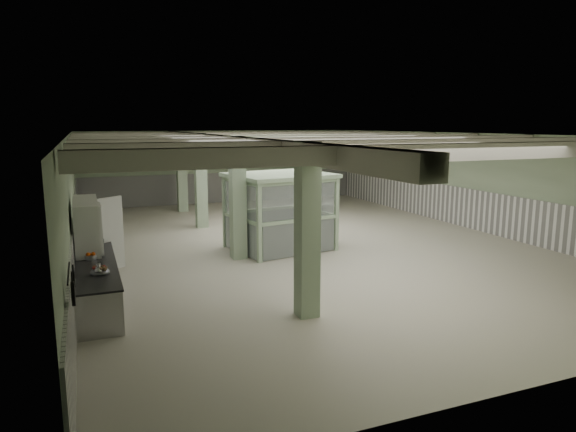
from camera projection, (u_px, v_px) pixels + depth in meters
name	position (u px, v px, depth m)	size (l,w,h in m)	color
floor	(302.00, 244.00, 17.10)	(20.00, 20.00, 0.00)	#BCBAA5
ceiling	(303.00, 135.00, 16.46)	(14.00, 20.00, 0.02)	white
wall_back	(224.00, 167.00, 25.92)	(14.00, 0.02, 3.60)	#ABC39C
wall_front	(569.00, 269.00, 7.65)	(14.00, 0.02, 3.60)	#ABC39C
wall_left	(71.00, 202.00, 14.22)	(0.02, 20.00, 3.60)	#ABC39C
wall_right	(473.00, 181.00, 19.34)	(0.02, 20.00, 3.60)	#ABC39C
wainscot_left	(75.00, 239.00, 14.42)	(0.05, 19.90, 1.50)	white
wainscot_right	(470.00, 209.00, 19.52)	(0.05, 19.90, 1.50)	white
wainscot_back	(225.00, 187.00, 26.08)	(13.90, 0.05, 1.50)	white
girder	(228.00, 142.00, 15.59)	(0.45, 19.90, 0.40)	silver
beam_a	(462.00, 152.00, 9.64)	(13.90, 0.35, 0.32)	silver
beam_b	(388.00, 146.00, 11.93)	(13.90, 0.35, 0.32)	silver
beam_c	(339.00, 143.00, 14.21)	(13.90, 0.35, 0.32)	silver
beam_d	(303.00, 140.00, 16.50)	(13.90, 0.35, 0.32)	silver
beam_e	(276.00, 138.00, 18.78)	(13.90, 0.35, 0.32)	silver
beam_f	(254.00, 137.00, 21.06)	(13.90, 0.35, 0.32)	silver
beam_g	(237.00, 135.00, 23.35)	(13.90, 0.35, 0.32)	silver
column_a	(307.00, 231.00, 10.39)	(0.42, 0.42, 3.60)	#A1BB96
column_b	(238.00, 198.00, 14.95)	(0.42, 0.42, 3.60)	#A1BB96
column_c	(201.00, 181.00, 19.52)	(0.42, 0.42, 3.60)	#A1BB96
column_d	(182.00, 172.00, 23.18)	(0.42, 0.42, 3.60)	#A1BB96
hook_rail	(69.00, 273.00, 7.29)	(0.02, 0.02, 1.20)	black
pendant_front	(406.00, 162.00, 12.18)	(0.44, 0.44, 0.22)	#324332
pendant_mid	(311.00, 151.00, 17.20)	(0.44, 0.44, 0.22)	#324332
pendant_back	(262.00, 145.00, 21.77)	(0.44, 0.44, 0.22)	#324332
prep_counter	(95.00, 277.00, 11.79)	(0.91, 5.22, 0.91)	#AFAEB3
pitcher_near	(99.00, 270.00, 10.41)	(0.16, 0.19, 0.24)	#AFAEB3
pitcher_far	(93.00, 249.00, 11.97)	(0.21, 0.24, 0.31)	#AFAEB3
veg_colander	(100.00, 270.00, 10.51)	(0.39, 0.39, 0.18)	#45454A
orange_bowl	(91.00, 257.00, 11.64)	(0.27, 0.27, 0.10)	#B2B2B7
skillet_near	(73.00, 294.00, 7.07)	(0.34, 0.34, 0.05)	black
skillet_far	(74.00, 279.00, 7.73)	(0.24, 0.24, 0.03)	black
walkin_cooler	(89.00, 244.00, 12.61)	(1.06, 2.23, 2.04)	silver
guard_booth	(280.00, 197.00, 16.15)	(3.40, 3.04, 2.41)	#A6C39C
filing_cabinet	(327.00, 223.00, 17.04)	(0.44, 0.63, 1.36)	#545A4B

